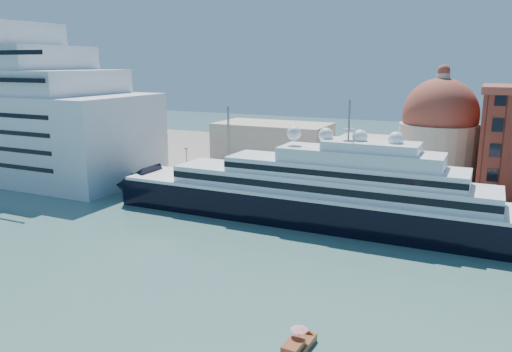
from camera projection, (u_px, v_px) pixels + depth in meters
The scene contains 9 objects.
ground at pixel (242, 261), 76.93m from camera, with size 400.00×400.00×0.00m, color #3B6663.
quay at pixel (314, 199), 106.62m from camera, with size 180.00×10.00×2.50m, color gray.
land at pixel (360, 166), 142.81m from camera, with size 260.00×72.00×2.00m, color slate.
quay_fence at pixel (307, 196), 102.24m from camera, with size 180.00×0.10×1.20m, color slate.
superyacht at pixel (301, 196), 95.67m from camera, with size 91.69×12.71×27.40m.
service_barge at pixel (159, 197), 110.18m from camera, with size 13.19×7.04×2.82m.
water_taxi at pixel (296, 347), 52.18m from camera, with size 2.38×6.41×3.00m.
church at pixel (371, 141), 122.71m from camera, with size 66.00×18.00×25.50m.
lamp_posts at pixel (257, 157), 108.46m from camera, with size 120.80×2.40×18.00m.
Camera 1 is at (32.80, -64.24, 29.84)m, focal length 35.00 mm.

